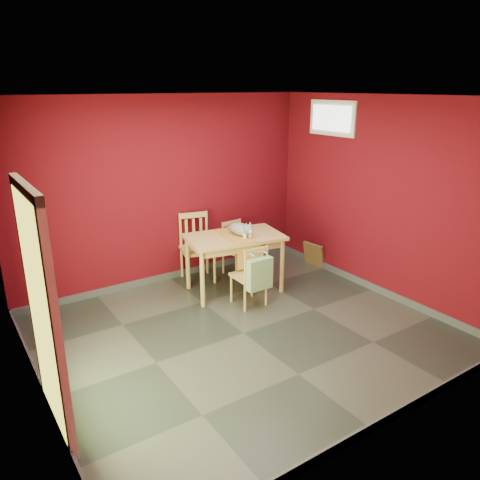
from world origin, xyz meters
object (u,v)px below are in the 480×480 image
picture_frame (314,254)px  dining_table (235,242)px  tote_bag (260,274)px  chair_far_right (237,247)px  cat (240,227)px  chair_far_left (197,246)px  chair_near (250,275)px

picture_frame → dining_table: bearing=-176.9°
dining_table → tote_bag: (-0.09, -0.72, -0.20)m
chair_far_right → cat: size_ratio=1.79×
cat → chair_far_left: bearing=142.1°
dining_table → cat: cat is taller
chair_far_left → cat: bearing=-64.3°
chair_near → dining_table: bearing=80.4°
chair_near → cat: size_ratio=1.83×
chair_near → tote_bag: (-0.00, -0.21, 0.09)m
chair_far_right → chair_near: chair_near is taller
cat → picture_frame: 1.69m
chair_far_left → picture_frame: chair_far_left is taller
chair_far_left → chair_far_right: size_ratio=1.22×
tote_bag → cat: size_ratio=1.05×
chair_far_left → chair_far_right: bearing=-13.5°
dining_table → chair_far_left: bearing=110.0°
cat → chair_near: bearing=-82.7°
dining_table → chair_near: bearing=-99.6°
tote_bag → cat: bearing=76.1°
cat → dining_table: bearing=-163.9°
chair_near → picture_frame: (1.68, 0.60, -0.24)m
chair_far_left → chair_far_right: chair_far_left is taller
dining_table → tote_bag: size_ratio=2.96×
chair_near → tote_bag: size_ratio=1.74×
chair_near → tote_bag: 0.23m
chair_far_left → tote_bag: (0.15, -1.39, 0.00)m
chair_near → picture_frame: chair_near is taller
chair_far_right → tote_bag: size_ratio=1.71×
chair_far_right → picture_frame: size_ratio=2.10×
chair_far_right → chair_near: (-0.46, -1.03, 0.01)m
chair_near → picture_frame: 1.80m
dining_table → picture_frame: size_ratio=3.65×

